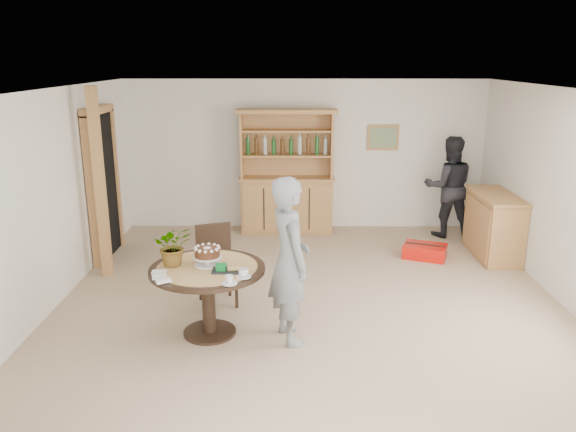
# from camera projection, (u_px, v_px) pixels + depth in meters

# --- Properties ---
(ground) EXTENTS (7.00, 7.00, 0.00)m
(ground) POSITION_uv_depth(u_px,v_px,m) (311.00, 315.00, 6.41)
(ground) COLOR tan
(ground) RESTS_ON ground
(room_shell) EXTENTS (6.04, 7.04, 2.52)m
(room_shell) POSITION_uv_depth(u_px,v_px,m) (313.00, 165.00, 5.94)
(room_shell) COLOR white
(room_shell) RESTS_ON ground
(doorway) EXTENTS (0.13, 1.10, 2.18)m
(doorway) POSITION_uv_depth(u_px,v_px,m) (103.00, 182.00, 8.05)
(doorway) COLOR black
(doorway) RESTS_ON ground
(pine_post) EXTENTS (0.12, 0.12, 2.50)m
(pine_post) POSITION_uv_depth(u_px,v_px,m) (100.00, 185.00, 7.24)
(pine_post) COLOR tan
(pine_post) RESTS_ON ground
(hutch) EXTENTS (1.62, 0.54, 2.04)m
(hutch) POSITION_uv_depth(u_px,v_px,m) (287.00, 191.00, 9.34)
(hutch) COLOR tan
(hutch) RESTS_ON ground
(sideboard) EXTENTS (0.54, 1.26, 0.94)m
(sideboard) POSITION_uv_depth(u_px,v_px,m) (494.00, 225.00, 8.19)
(sideboard) COLOR tan
(sideboard) RESTS_ON ground
(dining_table) EXTENTS (1.20, 1.20, 0.76)m
(dining_table) POSITION_uv_depth(u_px,v_px,m) (208.00, 281.00, 5.82)
(dining_table) COLOR black
(dining_table) RESTS_ON ground
(dining_chair) EXTENTS (0.53, 0.53, 0.95)m
(dining_chair) POSITION_uv_depth(u_px,v_px,m) (216.00, 259.00, 6.64)
(dining_chair) COLOR black
(dining_chair) RESTS_ON ground
(birthday_cake) EXTENTS (0.30, 0.30, 0.20)m
(birthday_cake) POSITION_uv_depth(u_px,v_px,m) (207.00, 254.00, 5.80)
(birthday_cake) COLOR white
(birthday_cake) RESTS_ON dining_table
(flower_vase) EXTENTS (0.47, 0.44, 0.42)m
(flower_vase) POSITION_uv_depth(u_px,v_px,m) (173.00, 246.00, 5.77)
(flower_vase) COLOR #3F7233
(flower_vase) RESTS_ON dining_table
(gift_tray) EXTENTS (0.30, 0.20, 0.08)m
(gift_tray) POSITION_uv_depth(u_px,v_px,m) (226.00, 269.00, 5.65)
(gift_tray) COLOR black
(gift_tray) RESTS_ON dining_table
(coffee_cup_a) EXTENTS (0.15, 0.15, 0.09)m
(coffee_cup_a) POSITION_uv_depth(u_px,v_px,m) (244.00, 273.00, 5.50)
(coffee_cup_a) COLOR white
(coffee_cup_a) RESTS_ON dining_table
(coffee_cup_b) EXTENTS (0.15, 0.15, 0.08)m
(coffee_cup_b) POSITION_uv_depth(u_px,v_px,m) (229.00, 280.00, 5.34)
(coffee_cup_b) COLOR white
(coffee_cup_b) RESTS_ON dining_table
(napkins) EXTENTS (0.24, 0.33, 0.03)m
(napkins) POSITION_uv_depth(u_px,v_px,m) (161.00, 277.00, 5.48)
(napkins) COLOR white
(napkins) RESTS_ON dining_table
(teen_boy) EXTENTS (0.60, 0.73, 1.73)m
(teen_boy) POSITION_uv_depth(u_px,v_px,m) (289.00, 260.00, 5.65)
(teen_boy) COLOR slate
(teen_boy) RESTS_ON ground
(adult_person) EXTENTS (0.82, 0.65, 1.64)m
(adult_person) POSITION_uv_depth(u_px,v_px,m) (449.00, 187.00, 9.06)
(adult_person) COLOR black
(adult_person) RESTS_ON ground
(red_suitcase) EXTENTS (0.71, 0.59, 0.21)m
(red_suitcase) POSITION_uv_depth(u_px,v_px,m) (425.00, 251.00, 8.21)
(red_suitcase) COLOR red
(red_suitcase) RESTS_ON ground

